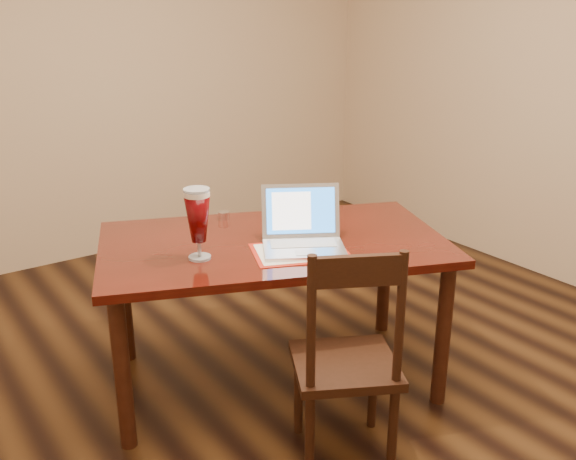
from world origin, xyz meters
TOP-DOWN VIEW (x-y plane):
  - ground at (0.00, 0.00)m, footprint 5.00×5.00m
  - room_shell at (0.00, 0.00)m, footprint 4.51×5.01m
  - dining_table at (-0.04, 0.30)m, footprint 1.81×1.43m
  - dining_chair at (-0.12, -0.35)m, footprint 0.55×0.54m

SIDE VIEW (x-z plane):
  - ground at x=0.00m, z-range 0.00..0.00m
  - dining_chair at x=-0.12m, z-range -0.03..0.94m
  - dining_table at x=-0.04m, z-range 0.14..1.20m
  - room_shell at x=0.00m, z-range 0.41..3.11m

